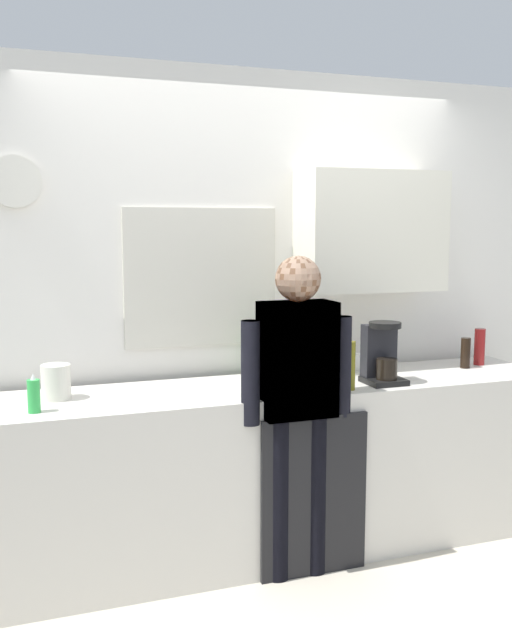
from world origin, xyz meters
TOP-DOWN VIEW (x-y plane):
  - ground_plane at (0.00, 0.00)m, footprint 8.00×8.00m
  - kitchen_counter at (0.00, 0.30)m, footprint 3.18×0.64m
  - dishwasher_panel at (0.08, -0.03)m, footprint 0.56×0.02m
  - back_wall_assembly at (0.08, 0.70)m, footprint 4.78×0.42m
  - coffee_maker at (0.56, 0.17)m, footprint 0.20×0.20m
  - bottle_red_vinegar at (1.36, 0.40)m, footprint 0.06×0.06m
  - bottle_dark_sauce at (1.22, 0.35)m, footprint 0.06×0.06m
  - bottle_olive_oil at (0.32, 0.08)m, footprint 0.06×0.06m
  - bottle_clear_soda at (0.06, 0.53)m, footprint 0.09×0.09m
  - cup_white_mug at (0.59, 0.50)m, footprint 0.08×0.08m
  - dish_soap at (-1.22, 0.15)m, footprint 0.06×0.06m
  - storage_canister at (-1.11, 0.36)m, footprint 0.14×0.14m
  - person_at_sink at (0.00, 0.00)m, footprint 0.57×0.22m
  - person_guest at (0.00, 0.00)m, footprint 0.57×0.22m

SIDE VIEW (x-z plane):
  - ground_plane at x=0.00m, z-range 0.00..0.00m
  - dishwasher_panel at x=0.08m, z-range 0.00..0.82m
  - kitchen_counter at x=0.00m, z-range 0.00..0.91m
  - person_at_sink at x=0.00m, z-range 0.15..1.75m
  - person_guest at x=0.00m, z-range 0.15..1.75m
  - cup_white_mug at x=0.59m, z-range 0.91..1.00m
  - dish_soap at x=-1.22m, z-range 0.90..1.08m
  - storage_canister at x=-1.11m, z-range 0.91..1.08m
  - bottle_dark_sauce at x=1.22m, z-range 0.91..1.09m
  - bottle_red_vinegar at x=1.36m, z-range 0.91..1.13m
  - bottle_olive_oil at x=0.32m, z-range 0.91..1.16m
  - bottle_clear_soda at x=0.06m, z-range 0.91..1.19m
  - coffee_maker at x=0.56m, z-range 0.89..1.22m
  - back_wall_assembly at x=0.08m, z-range 0.06..2.66m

